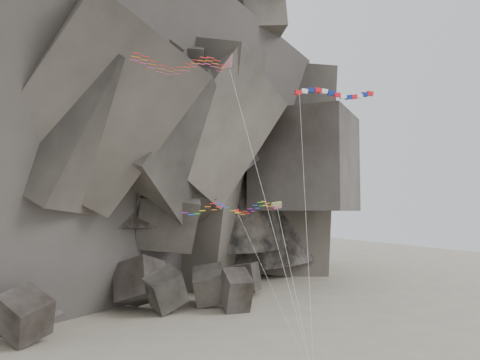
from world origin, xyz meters
TOP-DOWN VIEW (x-y plane):
  - headland at (0.00, 70.00)m, footprint 110.00×70.00m
  - boulder_field at (3.78, 34.80)m, footprint 62.16×19.63m
  - delta_kite at (-12.09, 0.49)m, footprint 17.49×5.18m
  - banner_kite at (8.29, 0.75)m, footprint 12.35×6.65m
  - parafoil_kite at (-6.65, 0.33)m, footprint 13.11×4.66m
  - pennant_kite at (-2.30, 2.77)m, footprint 3.85×8.07m

SIDE VIEW (x-z plane):
  - boulder_field at x=3.78m, z-range -2.09..7.69m
  - pennant_kite at x=-2.30m, z-range 6.18..22.63m
  - parafoil_kite at x=-6.65m, z-range 9.64..26.96m
  - banner_kite at x=8.29m, z-range 15.93..46.22m
  - delta_kite at x=-12.09m, z-range 15.49..47.30m
  - headland at x=0.00m, z-range 0.00..84.00m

